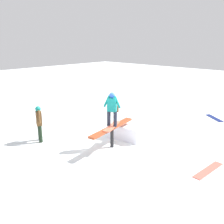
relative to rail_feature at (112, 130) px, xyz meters
name	(u,v)px	position (x,y,z in m)	size (l,w,h in m)	color
ground_plane	(112,147)	(0.00, 0.00, -0.75)	(60.00, 60.00, 0.00)	white
rail_feature	(112,130)	(0.00, 0.00, 0.00)	(2.74, 0.74, 0.88)	black
snow_kicker_ramp	(131,128)	(-1.58, -0.27, -0.43)	(1.80, 1.50, 0.63)	white
main_rider_on_rail	(112,110)	(0.00, 0.00, 0.82)	(1.35, 0.79, 1.38)	#F06D4E
bystander_brown	(39,122)	(1.64, -2.67, 0.12)	(0.38, 0.66, 1.55)	black
loose_snowboard_white	(73,116)	(-1.56, -4.54, -0.74)	(1.54, 0.28, 0.02)	white
loose_snowboard_navy	(214,118)	(-6.72, 1.50, -0.74)	(1.37, 0.28, 0.02)	navy
loose_snowboard_coral	(208,170)	(-0.80, 3.64, -0.74)	(1.56, 0.28, 0.02)	#F06757
backpack_on_snow	(117,109)	(-4.02, -3.39, -0.58)	(0.30, 0.22, 0.34)	brown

